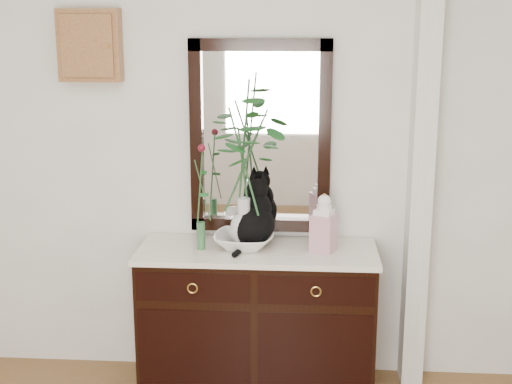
# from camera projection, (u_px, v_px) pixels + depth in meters

# --- Properties ---
(wall_back) EXTENTS (3.60, 0.04, 2.70)m
(wall_back) POSITION_uv_depth(u_px,v_px,m) (243.00, 152.00, 4.09)
(wall_back) COLOR white
(wall_back) RESTS_ON ground
(pilaster) EXTENTS (0.12, 0.20, 2.70)m
(pilaster) POSITION_uv_depth(u_px,v_px,m) (421.00, 157.00, 3.94)
(pilaster) COLOR white
(pilaster) RESTS_ON ground
(sideboard) EXTENTS (1.33, 0.52, 0.82)m
(sideboard) POSITION_uv_depth(u_px,v_px,m) (257.00, 312.00, 4.04)
(sideboard) COLOR black
(sideboard) RESTS_ON ground
(wall_mirror) EXTENTS (0.80, 0.06, 1.10)m
(wall_mirror) POSITION_uv_depth(u_px,v_px,m) (260.00, 137.00, 4.05)
(wall_mirror) COLOR black
(wall_mirror) RESTS_ON wall_back
(key_cabinet) EXTENTS (0.35, 0.10, 0.40)m
(key_cabinet) POSITION_uv_depth(u_px,v_px,m) (90.00, 45.00, 3.96)
(key_cabinet) COLOR brown
(key_cabinet) RESTS_ON wall_back
(cat) EXTENTS (0.35, 0.39, 0.38)m
(cat) POSITION_uv_depth(u_px,v_px,m) (253.00, 213.00, 3.98)
(cat) COLOR black
(cat) RESTS_ON sideboard
(lotus_bowl) EXTENTS (0.36, 0.36, 0.08)m
(lotus_bowl) POSITION_uv_depth(u_px,v_px,m) (244.00, 241.00, 3.97)
(lotus_bowl) COLOR white
(lotus_bowl) RESTS_ON sideboard
(vase_branches) EXTENTS (0.51, 0.51, 0.93)m
(vase_branches) POSITION_uv_depth(u_px,v_px,m) (244.00, 162.00, 3.86)
(vase_branches) COLOR silver
(vase_branches) RESTS_ON lotus_bowl
(bud_vase_rose) EXTENTS (0.09, 0.09, 0.60)m
(bud_vase_rose) POSITION_uv_depth(u_px,v_px,m) (200.00, 196.00, 3.88)
(bud_vase_rose) COLOR #356D3D
(bud_vase_rose) RESTS_ON sideboard
(ginger_jar) EXTENTS (0.16, 0.16, 0.33)m
(ginger_jar) POSITION_uv_depth(u_px,v_px,m) (324.00, 222.00, 3.89)
(ginger_jar) COLOR white
(ginger_jar) RESTS_ON sideboard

